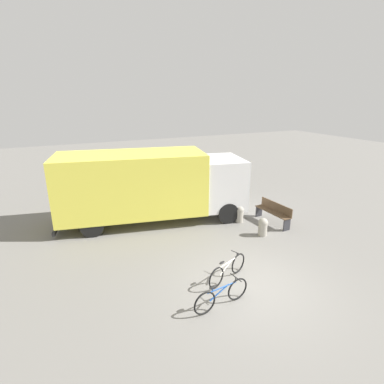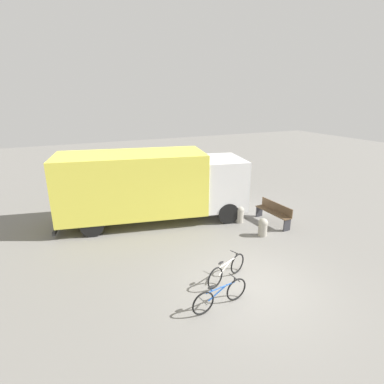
{
  "view_description": "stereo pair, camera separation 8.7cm",
  "coord_description": "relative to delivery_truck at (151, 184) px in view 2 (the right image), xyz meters",
  "views": [
    {
      "loc": [
        -4.68,
        -6.0,
        5.26
      ],
      "look_at": [
        0.09,
        4.2,
        1.6
      ],
      "focal_mm": 28.0,
      "sensor_mm": 36.0,
      "label": 1
    },
    {
      "loc": [
        -4.6,
        -6.03,
        5.26
      ],
      "look_at": [
        0.09,
        4.2,
        1.6
      ],
      "focal_mm": 28.0,
      "sensor_mm": 36.0,
      "label": 2
    }
  ],
  "objects": [
    {
      "name": "ground_plane",
      "position": [
        1.11,
        -5.81,
        -1.66
      ],
      "size": [
        60.0,
        60.0,
        0.0
      ],
      "primitive_type": "plane",
      "color": "slate"
    },
    {
      "name": "delivery_truck",
      "position": [
        0.0,
        0.0,
        0.0
      ],
      "size": [
        8.22,
        3.95,
        3.0
      ],
      "rotation": [
        0.0,
        0.0,
        -0.2
      ],
      "color": "#EAE04C",
      "rests_on": "ground"
    },
    {
      "name": "park_bench",
      "position": [
        4.63,
        -2.52,
        -1.15
      ],
      "size": [
        0.49,
        1.83,
        0.9
      ],
      "rotation": [
        0.0,
        0.0,
        1.62
      ],
      "color": "brown",
      "rests_on": "ground"
    },
    {
      "name": "bicycle_near",
      "position": [
        -0.13,
        -6.24,
        -1.31
      ],
      "size": [
        1.7,
        0.44,
        0.73
      ],
      "rotation": [
        0.0,
        0.0,
        0.12
      ],
      "color": "black",
      "rests_on": "ground"
    },
    {
      "name": "bicycle_middle",
      "position": [
        0.64,
        -5.29,
        -1.31
      ],
      "size": [
        1.61,
        0.71,
        0.73
      ],
      "rotation": [
        0.0,
        0.0,
        0.37
      ],
      "color": "black",
      "rests_on": "ground"
    },
    {
      "name": "bollard_near_bench",
      "position": [
        3.44,
        -3.32,
        -1.27
      ],
      "size": [
        0.36,
        0.36,
        0.73
      ],
      "color": "#9E998C",
      "rests_on": "ground"
    },
    {
      "name": "bollard_far_bench",
      "position": [
        3.36,
        -1.83,
        -1.26
      ],
      "size": [
        0.36,
        0.36,
        0.75
      ],
      "color": "#9E998C",
      "rests_on": "ground"
    }
  ]
}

